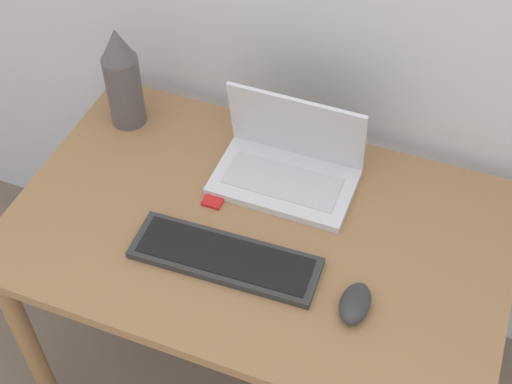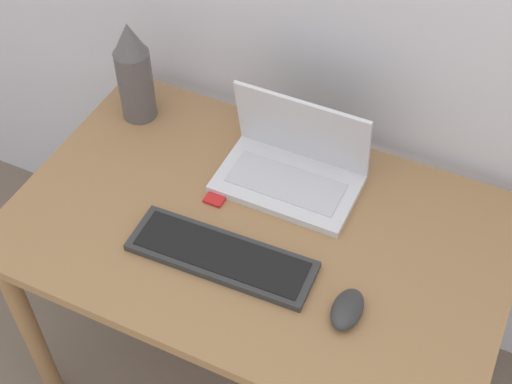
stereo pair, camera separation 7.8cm
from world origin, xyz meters
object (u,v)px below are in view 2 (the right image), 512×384
object	(u,v)px
laptop	(293,164)
mouse	(347,309)
vase	(134,72)
mp3_player	(216,197)
keyboard	(222,256)

from	to	relation	value
laptop	mouse	xyz separation A→B (m)	(0.26, -0.31, -0.03)
vase	mouse	bearing A→B (deg)	-26.37
mp3_player	vase	bearing A→B (deg)	150.35
keyboard	mouse	bearing A→B (deg)	-3.40
mouse	mp3_player	xyz separation A→B (m)	(-0.40, 0.17, -0.01)
vase	mp3_player	xyz separation A→B (m)	(0.33, -0.19, -0.14)
keyboard	vase	bearing A→B (deg)	140.98
mouse	vase	world-z (taller)	vase
laptop	mp3_player	size ratio (longest dim) A/B	6.62
keyboard	mp3_player	distance (m)	0.18
mouse	mp3_player	world-z (taller)	mouse
keyboard	laptop	bearing A→B (deg)	81.48
mouse	vase	bearing A→B (deg)	153.63
mouse	vase	distance (m)	0.82
laptop	keyboard	distance (m)	0.30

